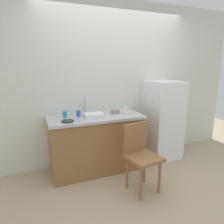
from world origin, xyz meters
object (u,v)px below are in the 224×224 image
object	(u,v)px
terracotta_bowl	(115,111)
cup_teal	(65,114)
chair	(141,154)
cup_white	(126,111)
refrigerator	(163,120)
hotplate	(68,121)
cup_blue	(78,113)
dish_tray	(94,115)

from	to	relation	value
terracotta_bowl	cup_teal	distance (m)	0.79
chair	cup_white	size ratio (longest dim) A/B	8.55
refrigerator	chair	distance (m)	1.16
refrigerator	cup_teal	xyz separation A→B (m)	(-1.70, 0.09, 0.24)
terracotta_bowl	refrigerator	bearing A→B (deg)	-2.31
cup_white	cup_teal	size ratio (longest dim) A/B	1.14
hotplate	cup_blue	distance (m)	0.31
dish_tray	cup_blue	bearing A→B (deg)	156.09
cup_teal	refrigerator	bearing A→B (deg)	-2.96
dish_tray	hotplate	xyz separation A→B (m)	(-0.41, -0.14, -0.02)
terracotta_bowl	cup_white	bearing A→B (deg)	-38.54
refrigerator	cup_blue	size ratio (longest dim) A/B	15.50
cup_teal	dish_tray	bearing A→B (deg)	-17.42
dish_tray	cup_white	world-z (taller)	cup_white
dish_tray	hotplate	bearing A→B (deg)	-161.42
chair	cup_white	distance (m)	0.81
dish_tray	cup_blue	world-z (taller)	cup_blue
refrigerator	terracotta_bowl	distance (m)	0.94
chair	cup_teal	bearing A→B (deg)	126.81
dish_tray	cup_white	xyz separation A→B (m)	(0.52, -0.03, 0.03)
hotplate	cup_teal	size ratio (longest dim) A/B	1.86
cup_blue	cup_teal	size ratio (longest dim) A/B	0.97
terracotta_bowl	hotplate	xyz separation A→B (m)	(-0.80, -0.22, -0.02)
dish_tray	cup_blue	size ratio (longest dim) A/B	3.17
terracotta_bowl	chair	bearing A→B (deg)	-87.32
hotplate	cup_teal	distance (m)	0.27
hotplate	cup_blue	size ratio (longest dim) A/B	1.92
terracotta_bowl	cup_white	world-z (taller)	cup_white
hotplate	cup_white	distance (m)	0.94
refrigerator	terracotta_bowl	bearing A→B (deg)	177.69
terracotta_bowl	cup_white	distance (m)	0.17
chair	cup_teal	size ratio (longest dim) A/B	9.74
cup_white	cup_blue	bearing A→B (deg)	170.30
refrigerator	cup_blue	bearing A→B (deg)	177.95
cup_blue	cup_teal	bearing A→B (deg)	170.09
terracotta_bowl	cup_blue	xyz separation A→B (m)	(-0.59, 0.02, 0.02)
chair	cup_white	bearing A→B (deg)	73.83
terracotta_bowl	cup_teal	xyz separation A→B (m)	(-0.79, 0.05, 0.02)
hotplate	refrigerator	bearing A→B (deg)	5.97
refrigerator	hotplate	xyz separation A→B (m)	(-1.71, -0.18, 0.21)
chair	hotplate	distance (m)	1.08
chair	cup_teal	world-z (taller)	cup_teal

